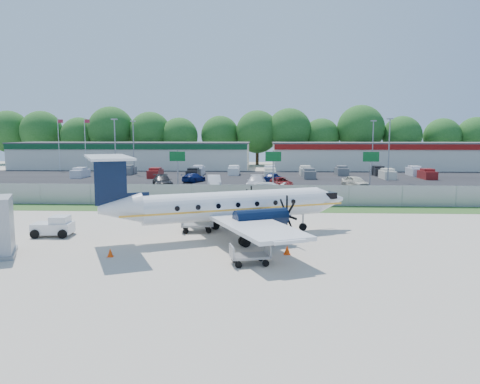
{
  "coord_description": "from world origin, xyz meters",
  "views": [
    {
      "loc": [
        1.7,
        -30.47,
        6.83
      ],
      "look_at": [
        0.0,
        6.0,
        2.3
      ],
      "focal_mm": 35.0,
      "sensor_mm": 36.0,
      "label": 1
    }
  ],
  "objects_px": {
    "baggage_cart_near": "(197,224)",
    "baggage_cart_far": "(250,255)",
    "aircraft": "(230,205)",
    "pushback_tug": "(55,227)"
  },
  "relations": [
    {
      "from": "aircraft",
      "to": "baggage_cart_far",
      "type": "xyz_separation_m",
      "value": [
        1.52,
        -6.59,
        -1.64
      ]
    },
    {
      "from": "pushback_tug",
      "to": "baggage_cart_near",
      "type": "xyz_separation_m",
      "value": [
        9.38,
        1.83,
        -0.1
      ]
    },
    {
      "from": "baggage_cart_near",
      "to": "baggage_cart_far",
      "type": "distance_m",
      "value": 9.07
    },
    {
      "from": "baggage_cart_near",
      "to": "baggage_cart_far",
      "type": "height_order",
      "value": "baggage_cart_near"
    },
    {
      "from": "aircraft",
      "to": "baggage_cart_far",
      "type": "height_order",
      "value": "aircraft"
    },
    {
      "from": "aircraft",
      "to": "baggage_cart_near",
      "type": "height_order",
      "value": "aircraft"
    },
    {
      "from": "aircraft",
      "to": "pushback_tug",
      "type": "height_order",
      "value": "aircraft"
    },
    {
      "from": "aircraft",
      "to": "pushback_tug",
      "type": "xyz_separation_m",
      "value": [
        -11.8,
        -0.25,
        -1.48
      ]
    },
    {
      "from": "baggage_cart_far",
      "to": "baggage_cart_near",
      "type": "bearing_deg",
      "value": 115.77
    },
    {
      "from": "baggage_cart_near",
      "to": "baggage_cart_far",
      "type": "xyz_separation_m",
      "value": [
        3.94,
        -8.17,
        -0.05
      ]
    }
  ]
}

